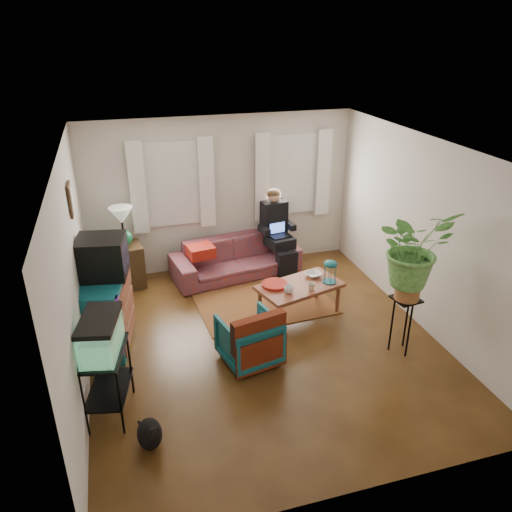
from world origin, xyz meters
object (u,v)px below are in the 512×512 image
object	(u,v)px
dresser	(106,312)
plant_stand	(402,325)
coffee_table	(299,300)
armchair	(249,337)
side_table	(127,266)
sofa	(236,252)
aquarium_stand	(108,383)

from	to	relation	value
dresser	plant_stand	xyz separation A→B (m)	(3.63, -1.23, -0.09)
dresser	coffee_table	distance (m)	2.70
armchair	plant_stand	size ratio (longest dim) A/B	0.88
armchair	plant_stand	world-z (taller)	plant_stand
side_table	coffee_table	xyz separation A→B (m)	(2.34, -1.61, -0.11)
sofa	aquarium_stand	world-z (taller)	sofa
aquarium_stand	armchair	world-z (taller)	aquarium_stand
coffee_table	sofa	bearing A→B (deg)	94.97
sofa	plant_stand	bearing A→B (deg)	-69.89
coffee_table	aquarium_stand	bearing A→B (deg)	-169.06
aquarium_stand	coffee_table	bearing A→B (deg)	38.97
sofa	dresser	world-z (taller)	dresser
plant_stand	armchair	bearing A→B (deg)	169.69
aquarium_stand	sofa	bearing A→B (deg)	65.75
sofa	armchair	world-z (taller)	sofa
dresser	armchair	distance (m)	1.91
side_table	armchair	size ratio (longest dim) A/B	1.03
plant_stand	coffee_table	bearing A→B (deg)	128.01
aquarium_stand	dresser	bearing A→B (deg)	101.92
dresser	armchair	world-z (taller)	dresser
side_table	plant_stand	xyz separation A→B (m)	(3.29, -2.83, 0.04)
coffee_table	plant_stand	xyz separation A→B (m)	(0.95, -1.21, 0.14)
coffee_table	plant_stand	size ratio (longest dim) A/B	1.52
dresser	aquarium_stand	distance (m)	1.37
sofa	armchair	distance (m)	2.41
dresser	plant_stand	world-z (taller)	dresser
side_table	aquarium_stand	bearing A→B (deg)	-96.73
side_table	plant_stand	distance (m)	4.34
side_table	dresser	size ratio (longest dim) A/B	0.66
dresser	aquarium_stand	world-z (taller)	dresser
sofa	coffee_table	world-z (taller)	sofa
sofa	coffee_table	xyz separation A→B (m)	(0.57, -1.51, -0.17)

